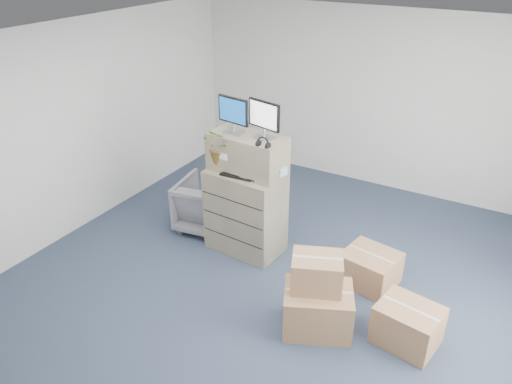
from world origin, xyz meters
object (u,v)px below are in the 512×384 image
potted_plant (222,151)px  office_chair (208,202)px  monitor_left (233,113)px  monitor_right (264,118)px  water_bottle (254,162)px  keyboard (242,175)px  filing_cabinet_lower (246,211)px

potted_plant → office_chair: potted_plant is taller
monitor_left → monitor_right: monitor_right is taller
water_bottle → potted_plant: bearing=-159.8°
monitor_left → keyboard: (0.20, -0.15, -0.71)m
keyboard → water_bottle: size_ratio=1.94×
monitor_left → potted_plant: size_ratio=0.82×
monitor_right → filing_cabinet_lower: bearing=-148.8°
water_bottle → office_chair: (-0.80, 0.10, -0.83)m
keyboard → potted_plant: potted_plant is taller
filing_cabinet_lower → monitor_left: 1.29m
water_bottle → potted_plant: potted_plant is taller
monitor_left → potted_plant: monitor_left is taller
monitor_right → water_bottle: bearing=-169.8°
potted_plant → office_chair: size_ratio=0.68×
filing_cabinet_lower → potted_plant: size_ratio=2.03×
monitor_left → water_bottle: (0.27, 0.04, -0.59)m
monitor_left → potted_plant: 0.49m
filing_cabinet_lower → office_chair: size_ratio=1.38×
filing_cabinet_lower → monitor_left: size_ratio=2.47×
monitor_left → water_bottle: size_ratio=1.68×
keyboard → potted_plant: (-0.32, 0.04, 0.24)m
filing_cabinet_lower → keyboard: bearing=-75.9°
monitor_left → potted_plant: bearing=-127.9°
keyboard → office_chair: (-0.73, 0.28, -0.72)m
filing_cabinet_lower → keyboard: keyboard is taller
filing_cabinet_lower → water_bottle: size_ratio=4.16×
monitor_right → keyboard: bearing=-125.8°
monitor_left → keyboard: bearing=-26.5°
water_bottle → office_chair: water_bottle is taller
filing_cabinet_lower → office_chair: 0.75m
potted_plant → office_chair: bearing=149.9°
filing_cabinet_lower → monitor_right: bearing=21.4°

